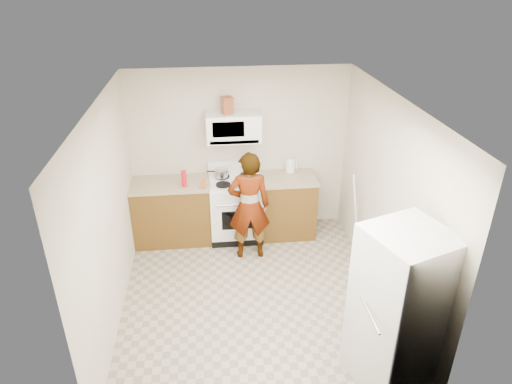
{
  "coord_description": "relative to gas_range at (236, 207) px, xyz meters",
  "views": [
    {
      "loc": [
        -0.46,
        -4.51,
        3.77
      ],
      "look_at": [
        0.1,
        0.55,
        1.2
      ],
      "focal_mm": 32.0,
      "sensor_mm": 36.0,
      "label": 1
    }
  ],
  "objects": [
    {
      "name": "fridge",
      "position": [
        1.34,
        -2.84,
        0.36
      ],
      "size": [
        0.89,
        0.89,
        1.7
      ],
      "primitive_type": "cube",
      "rotation": [
        0.0,
        0.0,
        0.34
      ],
      "color": "silver",
      "rests_on": "floor"
    },
    {
      "name": "back_wall",
      "position": [
        0.1,
        0.31,
        0.76
      ],
      "size": [
        3.2,
        0.02,
        2.5
      ],
      "primitive_type": "cube",
      "color": "beige",
      "rests_on": "floor"
    },
    {
      "name": "bottle_spray",
      "position": [
        -0.73,
        -0.12,
        0.57
      ],
      "size": [
        0.08,
        0.08,
        0.24
      ],
      "primitive_type": "cylinder",
      "rotation": [
        0.0,
        0.0,
        0.11
      ],
      "color": "red",
      "rests_on": "counter_left"
    },
    {
      "name": "broom",
      "position": [
        1.61,
        -0.72,
        0.17
      ],
      "size": [
        0.26,
        0.16,
        1.29
      ],
      "primitive_type": "cylinder",
      "rotation": [
        0.14,
        -0.14,
        -0.3
      ],
      "color": "silver",
      "rests_on": "floor"
    },
    {
      "name": "microwave",
      "position": [
        0.0,
        0.13,
        1.21
      ],
      "size": [
        0.76,
        0.38,
        0.4
      ],
      "primitive_type": "cube",
      "color": "white",
      "rests_on": "back_wall"
    },
    {
      "name": "right_wall",
      "position": [
        1.69,
        -1.48,
        0.76
      ],
      "size": [
        0.02,
        3.6,
        2.5
      ],
      "primitive_type": "cube",
      "color": "beige",
      "rests_on": "floor"
    },
    {
      "name": "cabinet_right",
      "position": [
        0.78,
        0.01,
        -0.04
      ],
      "size": [
        0.8,
        0.62,
        0.9
      ],
      "primitive_type": "cube",
      "color": "brown",
      "rests_on": "floor"
    },
    {
      "name": "floor",
      "position": [
        0.1,
        -1.48,
        -0.49
      ],
      "size": [
        3.6,
        3.6,
        0.0
      ],
      "primitive_type": "plane",
      "color": "gray",
      "rests_on": "ground"
    },
    {
      "name": "counter_right",
      "position": [
        0.78,
        0.01,
        0.43
      ],
      "size": [
        0.82,
        0.64,
        0.03
      ],
      "primitive_type": "cube",
      "color": "tan",
      "rests_on": "cabinet_right"
    },
    {
      "name": "bottle_hot_sauce",
      "position": [
        -0.46,
        -0.23,
        0.52
      ],
      "size": [
        0.06,
        0.06,
        0.15
      ],
      "primitive_type": "cylinder",
      "rotation": [
        0.0,
        0.0,
        0.32
      ],
      "color": "#CA5216",
      "rests_on": "counter_left"
    },
    {
      "name": "gas_range",
      "position": [
        0.0,
        0.0,
        0.0
      ],
      "size": [
        0.76,
        0.65,
        1.13
      ],
      "color": "white",
      "rests_on": "floor"
    },
    {
      "name": "jug",
      "position": [
        -0.08,
        0.11,
        1.53
      ],
      "size": [
        0.18,
        0.18,
        0.24
      ],
      "primitive_type": "cube",
      "rotation": [
        0.0,
        0.0,
        0.32
      ],
      "color": "brown",
      "rests_on": "microwave"
    },
    {
      "name": "cabinet_left",
      "position": [
        -0.94,
        0.01,
        -0.04
      ],
      "size": [
        1.12,
        0.62,
        0.9
      ],
      "primitive_type": "cube",
      "color": "brown",
      "rests_on": "floor"
    },
    {
      "name": "saucepan",
      "position": [
        -0.19,
        0.11,
        0.52
      ],
      "size": [
        0.25,
        0.25,
        0.11
      ],
      "primitive_type": "cylinder",
      "rotation": [
        0.0,
        0.0,
        0.34
      ],
      "color": "#B1B0B5",
      "rests_on": "gas_range"
    },
    {
      "name": "kettle",
      "position": [
        0.85,
        0.22,
        0.53
      ],
      "size": [
        0.14,
        0.14,
        0.17
      ],
      "primitive_type": "cylinder",
      "rotation": [
        0.0,
        0.0,
        -0.02
      ],
      "color": "white",
      "rests_on": "counter_right"
    },
    {
      "name": "bottle_green_cap",
      "position": [
        -0.73,
        -0.1,
        0.54
      ],
      "size": [
        0.07,
        0.07,
        0.19
      ],
      "primitive_type": "cylinder",
      "rotation": [
        0.0,
        0.0,
        0.17
      ],
      "color": "#167D2D",
      "rests_on": "counter_left"
    },
    {
      "name": "pot_lid",
      "position": [
        -0.43,
        -0.17,
        0.45
      ],
      "size": [
        0.28,
        0.28,
        0.01
      ],
      "primitive_type": "cylinder",
      "rotation": [
        0.0,
        0.0,
        -0.39
      ],
      "color": "white",
      "rests_on": "counter_left"
    },
    {
      "name": "person",
      "position": [
        0.15,
        -0.55,
        0.31
      ],
      "size": [
        0.58,
        0.38,
        1.58
      ],
      "primitive_type": "imported",
      "rotation": [
        0.0,
        0.0,
        3.14
      ],
      "color": "tan",
      "rests_on": "floor"
    },
    {
      "name": "counter_left",
      "position": [
        -0.94,
        0.01,
        0.43
      ],
      "size": [
        1.14,
        0.64,
        0.03
      ],
      "primitive_type": "cube",
      "color": "tan",
      "rests_on": "cabinet_left"
    },
    {
      "name": "tray",
      "position": [
        0.08,
        -0.15,
        0.47
      ],
      "size": [
        0.29,
        0.24,
        0.05
      ],
      "primitive_type": "cube",
      "rotation": [
        0.0,
        0.0,
        0.37
      ],
      "color": "white",
      "rests_on": "gas_range"
    }
  ]
}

